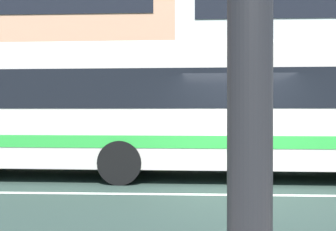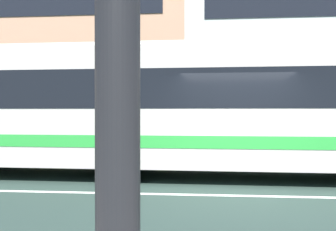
% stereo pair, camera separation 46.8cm
% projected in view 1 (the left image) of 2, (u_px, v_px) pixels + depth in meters
% --- Properties ---
extents(ground_plane, '(160.00, 160.00, 0.00)m').
position_uv_depth(ground_plane, '(245.00, 195.00, 7.63)').
color(ground_plane, '#2A3B34').
extents(lane_centre_line, '(60.00, 0.16, 0.01)m').
position_uv_depth(lane_centre_line, '(245.00, 195.00, 7.63)').
color(lane_centre_line, silver).
rests_on(lane_centre_line, ground_plane).
extents(hedge_row_far, '(17.88, 1.10, 0.82)m').
position_uv_depth(hedge_row_far, '(185.00, 148.00, 13.23)').
color(hedge_row_far, '#276320').
rests_on(hedge_row_far, ground_plane).
extents(transit_bus, '(12.16, 2.85, 3.27)m').
position_uv_depth(transit_bus, '(158.00, 106.00, 9.84)').
color(transit_bus, beige).
rests_on(transit_bus, ground_plane).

